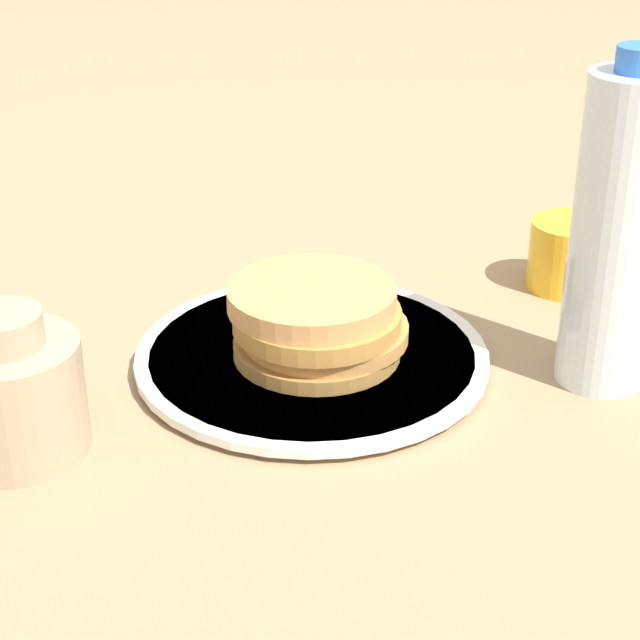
{
  "coord_description": "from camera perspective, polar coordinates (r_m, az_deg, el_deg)",
  "views": [
    {
      "loc": [
        0.51,
        0.53,
        0.42
      ],
      "look_at": [
        -0.0,
        0.0,
        0.04
      ],
      "focal_mm": 60.0,
      "sensor_mm": 36.0,
      "label": 1
    }
  ],
  "objects": [
    {
      "name": "water_bottle_near",
      "position": [
        0.8,
        15.56,
        4.51
      ],
      "size": [
        0.07,
        0.07,
        0.25
      ],
      "color": "silver",
      "rests_on": "ground_plane"
    },
    {
      "name": "juice_glass",
      "position": [
        0.99,
        13.11,
        3.41
      ],
      "size": [
        0.07,
        0.07,
        0.06
      ],
      "color": "yellow",
      "rests_on": "ground_plane"
    },
    {
      "name": "pancake_stack",
      "position": [
        0.82,
        -0.11,
        -0.08
      ],
      "size": [
        0.14,
        0.13,
        0.06
      ],
      "color": "#AF7C3E",
      "rests_on": "plate"
    },
    {
      "name": "cream_jug",
      "position": [
        0.75,
        -16.13,
        -3.73
      ],
      "size": [
        0.1,
        0.1,
        0.1
      ],
      "color": "tan",
      "rests_on": "ground_plane"
    },
    {
      "name": "plate",
      "position": [
        0.84,
        -0.0,
        -2.0
      ],
      "size": [
        0.28,
        0.28,
        0.01
      ],
      "color": "silver",
      "rests_on": "ground_plane"
    },
    {
      "name": "ground_plane",
      "position": [
        0.84,
        -0.43,
        -2.4
      ],
      "size": [
        4.0,
        4.0,
        0.0
      ],
      "primitive_type": "plane",
      "color": "#9E7F5B"
    }
  ]
}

